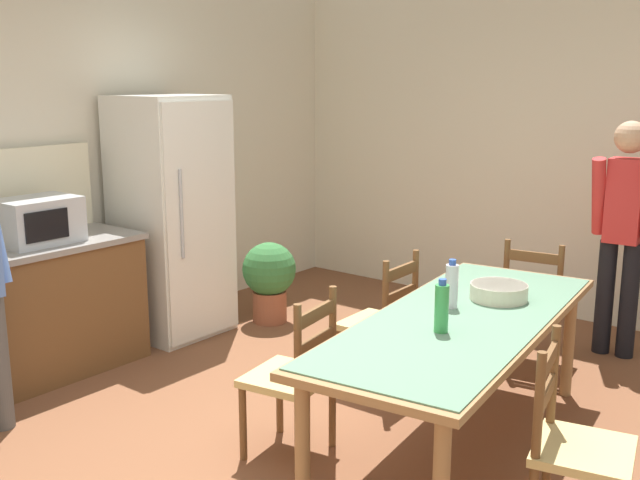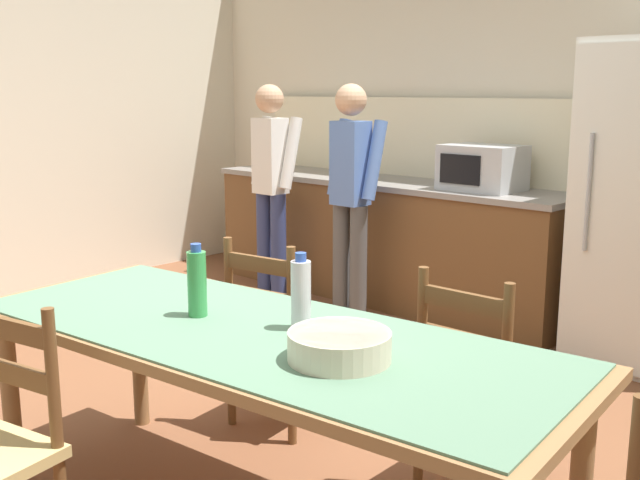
% 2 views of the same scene
% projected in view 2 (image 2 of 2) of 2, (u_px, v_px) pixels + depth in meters
% --- Properties ---
extents(ground_plane, '(8.32, 8.32, 0.00)m').
position_uv_depth(ground_plane, '(257.00, 435.00, 3.47)').
color(ground_plane, brown).
extents(wall_back, '(6.52, 0.12, 2.90)m').
position_uv_depth(wall_back, '(546.00, 108.00, 5.07)').
color(wall_back, beige).
rests_on(wall_back, ground).
extents(kitchen_counter, '(3.02, 0.66, 0.91)m').
position_uv_depth(kitchen_counter, '(383.00, 239.00, 5.67)').
color(kitchen_counter, brown).
rests_on(kitchen_counter, ground).
extents(counter_splashback, '(2.98, 0.03, 0.60)m').
position_uv_depth(counter_splashback, '(410.00, 137.00, 5.74)').
color(counter_splashback, beige).
rests_on(counter_splashback, kitchen_counter).
extents(microwave, '(0.50, 0.39, 0.30)m').
position_uv_depth(microwave, '(482.00, 168.00, 4.96)').
color(microwave, '#B2B7BC').
rests_on(microwave, kitchen_counter).
extents(dining_table, '(2.36, 1.12, 0.76)m').
position_uv_depth(dining_table, '(256.00, 351.00, 2.59)').
color(dining_table, olive).
rests_on(dining_table, ground).
extents(bottle_near_centre, '(0.07, 0.07, 0.27)m').
position_uv_depth(bottle_near_centre, '(197.00, 283.00, 2.72)').
color(bottle_near_centre, green).
rests_on(bottle_near_centre, dining_table).
extents(bottle_off_centre, '(0.07, 0.07, 0.27)m').
position_uv_depth(bottle_off_centre, '(301.00, 294.00, 2.57)').
color(bottle_off_centre, silver).
rests_on(bottle_off_centre, dining_table).
extents(serving_bowl, '(0.32, 0.32, 0.09)m').
position_uv_depth(serving_bowl, '(339.00, 344.00, 2.29)').
color(serving_bowl, beige).
rests_on(serving_bowl, dining_table).
extents(chair_side_far_left, '(0.48, 0.46, 0.91)m').
position_uv_depth(chair_side_far_left, '(278.00, 335.00, 3.51)').
color(chair_side_far_left, brown).
rests_on(chair_side_far_left, ground).
extents(chair_side_far_right, '(0.43, 0.41, 0.91)m').
position_uv_depth(chair_side_far_right, '(478.00, 385.00, 2.91)').
color(chair_side_far_right, brown).
rests_on(chair_side_far_right, ground).
extents(person_at_sink, '(0.40, 0.28, 1.61)m').
position_uv_depth(person_at_sink, '(271.00, 179.00, 5.67)').
color(person_at_sink, navy).
rests_on(person_at_sink, ground).
extents(person_at_counter, '(0.40, 0.28, 1.61)m').
position_uv_depth(person_at_counter, '(351.00, 189.00, 5.10)').
color(person_at_counter, '#4C4C4C').
rests_on(person_at_counter, ground).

